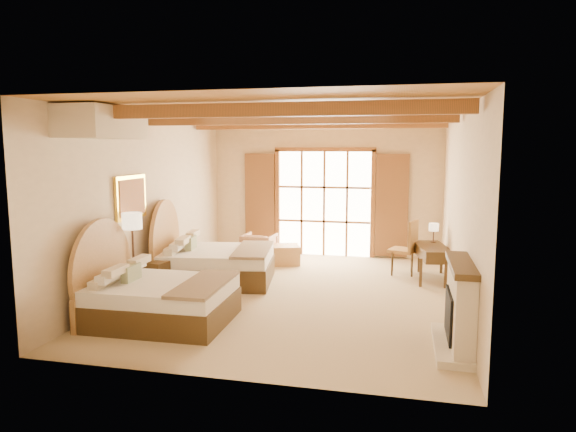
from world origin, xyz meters
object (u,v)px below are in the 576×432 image
(bed_near, at_px, (152,295))
(bed_far, at_px, (209,260))
(nightstand, at_px, (157,276))
(armchair, at_px, (259,248))
(desk, at_px, (432,262))

(bed_near, bearing_deg, bed_far, 89.67)
(nightstand, bearing_deg, bed_near, -53.54)
(armchair, height_order, desk, desk)
(nightstand, height_order, armchair, armchair)
(bed_far, xyz_separation_m, desk, (4.24, 1.11, -0.06))
(nightstand, bearing_deg, armchair, 80.01)
(bed_far, height_order, desk, bed_far)
(bed_near, distance_m, armchair, 4.28)
(bed_near, height_order, nightstand, bed_near)
(bed_far, xyz_separation_m, armchair, (0.48, 1.89, -0.09))
(desk, bearing_deg, armchair, 157.27)
(bed_far, xyz_separation_m, nightstand, (-0.64, -0.92, -0.13))
(armchair, bearing_deg, bed_far, 79.22)
(armchair, bearing_deg, nightstand, 71.76)
(nightstand, relative_size, desk, 0.44)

